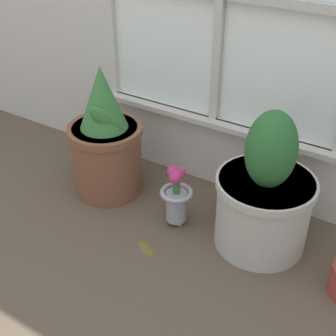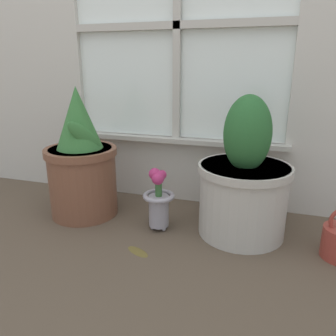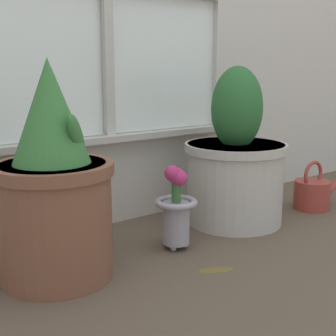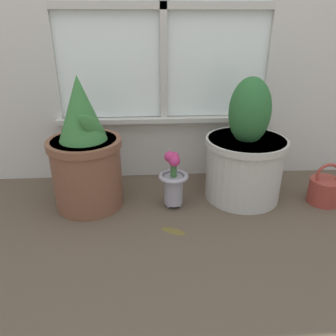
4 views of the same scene
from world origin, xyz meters
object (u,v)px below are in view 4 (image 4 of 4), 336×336
object	(u,v)px
potted_plant_left	(85,155)
watering_can	(326,190)
potted_plant_right	(245,155)
flower_vase	(173,179)

from	to	relation	value
potted_plant_left	watering_can	distance (m)	1.17
potted_plant_left	potted_plant_right	xyz separation A→B (m)	(0.76, 0.03, -0.03)
potted_plant_left	flower_vase	world-z (taller)	potted_plant_left
potted_plant_left	watering_can	world-z (taller)	potted_plant_left
potted_plant_right	watering_can	distance (m)	0.43
potted_plant_left	watering_can	bearing A→B (deg)	-2.88
watering_can	potted_plant_left	bearing A→B (deg)	177.12
potted_plant_left	flower_vase	bearing A→B (deg)	-6.61
potted_plant_left	watering_can	size ratio (longest dim) A/B	2.26
potted_plant_left	watering_can	xyz separation A→B (m)	(1.15, -0.06, -0.19)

